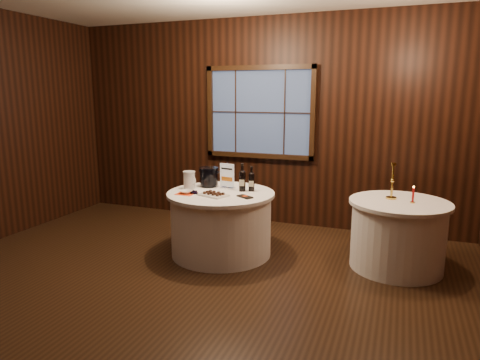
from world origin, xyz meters
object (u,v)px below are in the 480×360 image
at_px(ice_bucket, 209,177).
at_px(chocolate_box, 245,197).
at_px(chocolate_plate, 213,194).
at_px(grape_bunch, 195,192).
at_px(side_table, 397,235).
at_px(main_table, 221,223).
at_px(port_bottle_left, 242,179).
at_px(port_bottle_right, 251,180).
at_px(red_candle, 413,196).
at_px(brass_candlestick, 392,186).
at_px(sign_stand, 227,180).
at_px(cracker_bowl, 186,192).
at_px(glass_pitcher, 189,180).

height_order(ice_bucket, chocolate_box, ice_bucket).
bearing_deg(chocolate_plate, grape_bunch, 175.29).
relative_size(side_table, chocolate_box, 5.71).
relative_size(main_table, port_bottle_left, 3.80).
bearing_deg(chocolate_box, chocolate_plate, -140.26).
xyz_separation_m(port_bottle_right, red_candle, (1.81, 0.07, -0.06)).
bearing_deg(side_table, brass_candlestick, 140.71).
relative_size(ice_bucket, red_candle, 1.30).
bearing_deg(ice_bucket, port_bottle_left, -10.49).
height_order(port_bottle_right, brass_candlestick, brass_candlestick).
height_order(main_table, side_table, same).
bearing_deg(chocolate_plate, port_bottle_left, 57.02).
xyz_separation_m(grape_bunch, brass_candlestick, (2.16, 0.55, 0.13)).
xyz_separation_m(chocolate_plate, grape_bunch, (-0.25, 0.02, 0.00)).
xyz_separation_m(sign_stand, port_bottle_right, (0.32, -0.02, 0.02)).
height_order(port_bottle_left, brass_candlestick, brass_candlestick).
distance_m(sign_stand, brass_candlestick, 1.91).
height_order(ice_bucket, red_candle, ice_bucket).
relative_size(chocolate_plate, cracker_bowl, 2.57).
xyz_separation_m(port_bottle_right, chocolate_plate, (-0.33, -0.39, -0.11)).
bearing_deg(side_table, chocolate_box, -165.06).
distance_m(chocolate_plate, cracker_bowl, 0.35).
distance_m(side_table, chocolate_box, 1.74).
relative_size(port_bottle_right, grape_bunch, 1.75).
xyz_separation_m(main_table, sign_stand, (0.00, 0.21, 0.49)).
bearing_deg(main_table, ice_bucket, 138.03).
height_order(port_bottle_right, chocolate_plate, port_bottle_right).
height_order(port_bottle_left, port_bottle_right, port_bottle_left).
xyz_separation_m(side_table, port_bottle_left, (-1.78, -0.15, 0.53)).
height_order(main_table, brass_candlestick, brass_candlestick).
bearing_deg(glass_pitcher, grape_bunch, -25.92).
distance_m(main_table, red_candle, 2.19).
distance_m(grape_bunch, cracker_bowl, 0.10).
height_order(main_table, sign_stand, sign_stand).
distance_m(ice_bucket, red_candle, 2.39).
distance_m(ice_bucket, glass_pitcher, 0.26).
bearing_deg(grape_bunch, main_table, 35.08).
relative_size(side_table, glass_pitcher, 4.93).
height_order(side_table, cracker_bowl, cracker_bowl).
xyz_separation_m(grape_bunch, red_candle, (2.38, 0.44, 0.06)).
xyz_separation_m(side_table, port_bottle_right, (-1.68, -0.11, 0.51)).
xyz_separation_m(side_table, glass_pitcher, (-2.43, -0.26, 0.49)).
relative_size(sign_stand, port_bottle_left, 0.96).
xyz_separation_m(sign_stand, brass_candlestick, (1.90, 0.17, 0.04)).
bearing_deg(ice_bucket, sign_stand, -6.28).
relative_size(main_table, glass_pitcher, 5.84).
height_order(side_table, brass_candlestick, brass_candlestick).
bearing_deg(side_table, sign_stand, -177.33).
relative_size(glass_pitcher, brass_candlestick, 0.54).
xyz_separation_m(brass_candlestick, red_candle, (0.22, -0.11, -0.07)).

